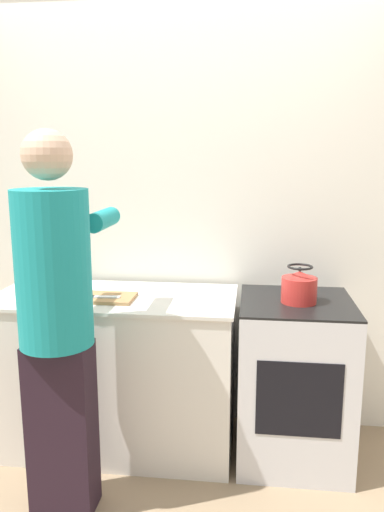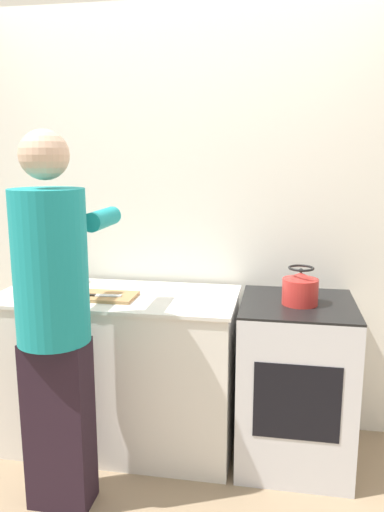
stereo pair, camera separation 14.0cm
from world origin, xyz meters
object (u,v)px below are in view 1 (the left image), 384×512
at_px(knife, 98,297).
at_px(kettle, 299,287).
at_px(person, 57,314).
at_px(oven, 294,379).
at_px(bowl_prep, 70,280).
at_px(cutting_board, 101,298).
at_px(canister_jar, 35,280).

relative_size(knife, kettle, 1.16).
height_order(person, kettle, person).
height_order(person, knife, person).
bearing_deg(oven, bowl_prep, 171.44).
height_order(cutting_board, kettle, kettle).
bearing_deg(canister_jar, knife, -18.77).
height_order(cutting_board, knife, knife).
bearing_deg(person, cutting_board, 83.21).
height_order(person, bowl_prep, person).
height_order(bowl_prep, canister_jar, canister_jar).
bearing_deg(kettle, person, -154.39).
xyz_separation_m(person, bowl_prep, (-0.22, 0.75, -0.04)).
xyz_separation_m(bowl_prep, canister_jar, (-0.14, -0.17, 0.04)).
height_order(oven, kettle, kettle).
relative_size(oven, bowl_prep, 6.56).
height_order(oven, cutting_board, cutting_board).
xyz_separation_m(person, knife, (0.05, 0.44, -0.05)).
bearing_deg(kettle, bowl_prep, 170.26).
distance_m(cutting_board, knife, 0.03).
height_order(person, cutting_board, person).
bearing_deg(oven, person, -153.07).
bearing_deg(bowl_prep, canister_jar, -128.12).
bearing_deg(oven, kettle, -79.31).
bearing_deg(knife, canister_jar, 156.13).
xyz_separation_m(cutting_board, knife, (-0.01, -0.03, 0.01)).
bearing_deg(knife, oven, 1.01).
distance_m(person, knife, 0.45).
distance_m(oven, kettle, 0.53).
bearing_deg(canister_jar, cutting_board, -14.87).
height_order(oven, canister_jar, canister_jar).
distance_m(oven, cutting_board, 1.14).
bearing_deg(canister_jar, oven, -1.01).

